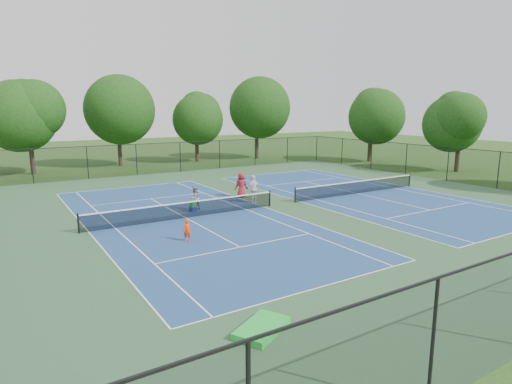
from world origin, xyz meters
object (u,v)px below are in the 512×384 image
tree_back_a (27,112)px  bystander_c (241,185)px  tree_back_b (117,106)px  tree_side_e (371,113)px  ball_hopper (193,204)px  tree_side_f (461,120)px  instructor (195,198)px  tree_back_c (196,116)px  bystander_a (254,189)px  tree_back_d (257,105)px  ball_crate (193,209)px  child_player (187,230)px  bystander_b (241,186)px

tree_back_a → bystander_c: bearing=-60.0°
tree_back_b → tree_back_a: bearing=-167.5°
tree_side_e → ball_hopper: bearing=-156.3°
tree_side_f → bystander_c: 25.56m
tree_side_e → instructor: 31.66m
tree_back_c → bystander_a: 24.71m
tree_back_d → bystander_c: size_ratio=5.77×
bystander_a → ball_crate: 4.72m
bystander_a → child_player: bearing=23.9°
tree_back_c → tree_back_d: 8.17m
tree_back_c → bystander_c: bearing=-106.1°
tree_back_b → instructor: bearing=-94.0°
instructor → ball_crate: (-0.29, -0.36, -0.62)m
tree_side_e → child_player: tree_side_e is taller
tree_side_f → bystander_b: 25.43m
tree_back_b → bystander_c: size_ratio=5.59×
tree_back_b → tree_back_d: bearing=-6.7°
tree_back_b → tree_side_f: size_ratio=1.24×
tree_back_c → bystander_c: size_ratio=4.68×
bystander_c → ball_crate: (-4.80, -2.25, -0.74)m
bystander_a → instructor: bearing=-15.2°
bystander_c → tree_back_b: bearing=-72.7°
instructor → bystander_c: size_ratio=0.86×
tree_side_f → bystander_c: (-25.19, 0.53, -4.35)m
instructor → ball_hopper: 0.54m
ball_hopper → bystander_c: bearing=25.1°
tree_back_c → tree_side_f: size_ratio=1.03×
tree_back_c → tree_side_e: size_ratio=0.95×
tree_side_e → ball_hopper: 32.10m
bystander_b → ball_hopper: size_ratio=4.23×
tree_back_a → tree_back_b: (9.00, 2.00, 0.56)m
bystander_b → ball_hopper: 5.57m
bystander_c → tree_side_e: bearing=-146.5°
bystander_b → tree_side_f: bearing=-155.3°
tree_back_b → ball_crate: 25.63m
tree_side_f → bystander_a: 25.75m
tree_back_c → ball_hopper: bearing=-114.9°
tree_back_b → bystander_a: bearing=-83.8°
tree_back_b → instructor: tree_back_b is taller
instructor → tree_back_c: bearing=-138.2°
bystander_c → tree_back_c: bearing=-95.9°
instructor → bystander_b: size_ratio=1.01×
child_player → ball_hopper: 6.09m
bystander_a → tree_back_b: bearing=-97.9°
ball_crate → tree_back_a: bearing=107.1°
tree_back_d → tree_side_e: (10.00, -10.00, -1.02)m
tree_back_c → instructor: 26.13m
bystander_b → ball_crate: (-4.97, -2.51, -0.61)m
bystander_b → bystander_c: 0.33m
tree_back_d → bystander_c: bearing=-124.7°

